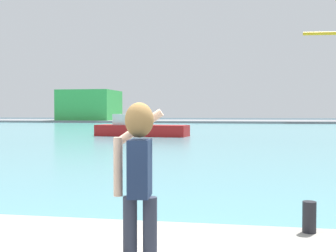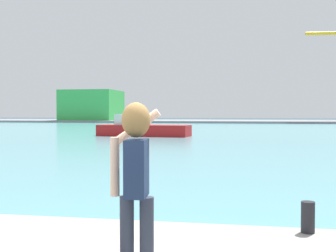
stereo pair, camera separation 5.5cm
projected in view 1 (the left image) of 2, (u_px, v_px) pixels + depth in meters
ground_plane at (231, 130)px, 53.94m from camera, size 220.00×220.00×0.00m
harbor_water at (232, 130)px, 55.91m from camera, size 140.00×100.00×0.02m
far_shore_dock at (237, 121)px, 95.27m from camera, size 140.00×20.00×0.43m
person_photographer at (139, 172)px, 4.27m from camera, size 0.53×0.55×1.74m
harbor_bollard at (309, 217)px, 5.98m from camera, size 0.19×0.19×0.43m
boat_moored at (140, 128)px, 40.48m from camera, size 8.72×3.36×2.03m
warehouse_left at (90, 105)px, 99.27m from camera, size 11.81×11.91×6.67m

